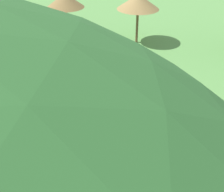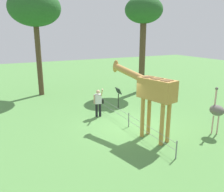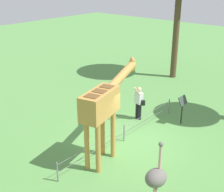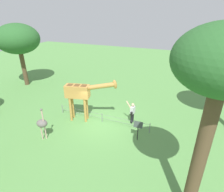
# 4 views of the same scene
# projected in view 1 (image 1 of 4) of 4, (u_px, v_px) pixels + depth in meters

# --- Properties ---
(ground_plane) EXTENTS (60.00, 60.00, 0.00)m
(ground_plane) POSITION_uv_depth(u_px,v_px,m) (111.00, 136.00, 12.14)
(ground_plane) COLOR #568E47
(giraffe) EXTENTS (3.74, 1.32, 3.36)m
(giraffe) POSITION_uv_depth(u_px,v_px,m) (125.00, 72.00, 12.12)
(giraffe) COLOR #BC8942
(giraffe) RESTS_ON ground_plane
(visitor) EXTENTS (0.65, 0.59, 1.74)m
(visitor) POSITION_uv_depth(u_px,v_px,m) (111.00, 159.00, 9.74)
(visitor) COLOR black
(visitor) RESTS_ON ground_plane
(zebra) EXTENTS (1.33, 1.63, 1.66)m
(zebra) POSITION_uv_depth(u_px,v_px,m) (78.00, 31.00, 19.27)
(zebra) COLOR black
(zebra) RESTS_ON ground_plane
(ostrich) EXTENTS (0.70, 0.56, 2.25)m
(ostrich) POSITION_uv_depth(u_px,v_px,m) (77.00, 70.00, 14.58)
(ostrich) COLOR #CC9E93
(ostrich) RESTS_ON ground_plane
(shade_hut_near) EXTENTS (2.43, 2.43, 3.29)m
(shade_hut_near) POSITION_uv_depth(u_px,v_px,m) (65.00, 0.00, 19.19)
(shade_hut_near) COLOR brown
(shade_hut_near) RESTS_ON ground_plane
(shade_hut_far) EXTENTS (3.15, 3.15, 3.39)m
(shade_hut_far) POSITION_uv_depth(u_px,v_px,m) (16.00, 10.00, 17.13)
(shade_hut_far) COLOR brown
(shade_hut_far) RESTS_ON ground_plane
(shade_hut_aside) EXTENTS (2.74, 2.74, 3.22)m
(shade_hut_aside) POSITION_uv_depth(u_px,v_px,m) (138.00, 2.00, 19.27)
(shade_hut_aside) COLOR brown
(shade_hut_aside) RESTS_ON ground_plane
(info_sign) EXTENTS (0.56, 0.21, 1.32)m
(info_sign) POSITION_uv_depth(u_px,v_px,m) (49.00, 160.00, 9.65)
(info_sign) COLOR black
(info_sign) RESTS_ON ground_plane
(wire_fence) EXTENTS (7.05, 0.05, 0.75)m
(wire_fence) POSITION_uv_depth(u_px,v_px,m) (115.00, 129.00, 11.86)
(wire_fence) COLOR slate
(wire_fence) RESTS_ON ground_plane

